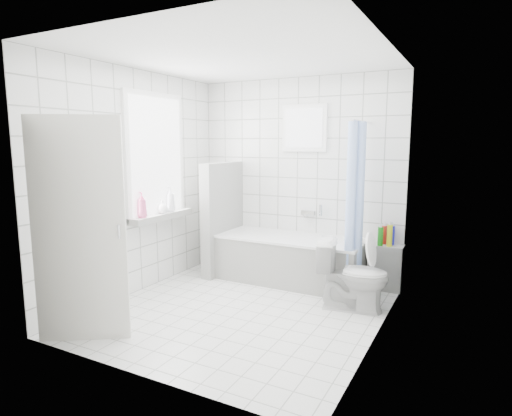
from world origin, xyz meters
The scene contains 19 objects.
ground centered at (0.00, 0.00, 0.00)m, with size 3.00×3.00×0.00m, color white.
ceiling centered at (0.00, 0.00, 2.60)m, with size 3.00×3.00×0.00m, color white.
wall_back centered at (0.00, 1.50, 1.30)m, with size 2.80×0.02×2.60m, color white.
wall_front centered at (0.00, -1.50, 1.30)m, with size 2.80×0.02×2.60m, color white.
wall_left centered at (-1.40, 0.00, 1.30)m, with size 0.02×3.00×2.60m, color white.
wall_right centered at (1.40, 0.00, 1.30)m, with size 0.02×3.00×2.60m, color white.
window_left centered at (-1.35, 0.30, 1.60)m, with size 0.01×0.90×1.40m, color white.
window_back centered at (0.10, 1.46, 1.95)m, with size 0.50×0.01×0.50m, color white.
window_sill centered at (-1.31, 0.30, 0.86)m, with size 0.18×1.02×0.08m, color white.
door centered at (-0.91, -1.26, 1.00)m, with size 0.04×0.80×2.00m, color silver.
bathtub centered at (0.08, 1.12, 0.29)m, with size 1.85×0.77×0.58m.
partition_wall centered at (-0.91, 1.07, 0.75)m, with size 0.15×0.85×1.50m, color white.
tiled_ledge centered at (1.22, 1.38, 0.28)m, with size 0.40×0.24×0.55m, color white.
toilet centered at (1.03, 0.57, 0.37)m, with size 0.42×0.73×0.75m, color white.
curtain_rod centered at (0.94, 1.10, 2.00)m, with size 0.02×0.02×0.80m, color silver.
shower_curtain centered at (0.94, 0.97, 1.10)m, with size 0.14×0.48×1.78m, color #568BFF, non-canonical shape.
tub_faucet centered at (0.18, 1.46, 0.85)m, with size 0.18×0.06×0.06m, color silver.
sill_bottles centered at (-1.30, 0.24, 1.04)m, with size 0.16×0.66×0.32m.
ledge_bottles centered at (1.21, 1.36, 0.67)m, with size 0.18×0.18×0.26m.
Camera 1 is at (2.15, -3.78, 1.77)m, focal length 30.00 mm.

